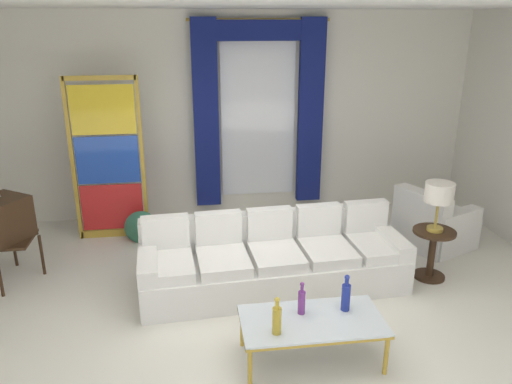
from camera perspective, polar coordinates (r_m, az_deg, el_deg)
ground_plane at (r=5.16m, az=0.65°, el=-14.46°), size 16.00×16.00×0.00m
wall_rear at (r=7.46m, az=-2.87°, el=8.68°), size 8.00×0.12×3.00m
ceiling_slab at (r=5.09m, az=-0.66°, el=21.01°), size 8.00×7.60×0.04m
curtained_window at (r=7.30m, az=0.34°, el=10.39°), size 2.00×0.17×2.70m
couch_white_long at (r=5.62m, az=1.89°, el=-7.81°), size 2.97×1.10×0.86m
coffee_table at (r=4.47m, az=6.45°, el=-14.71°), size 1.24×0.64×0.41m
bottle_blue_decanter at (r=4.18m, az=2.42°, el=-14.37°), size 0.08×0.08×0.34m
bottle_crystal_tall at (r=4.54m, az=10.29°, el=-11.65°), size 0.08×0.08×0.35m
bottle_amber_squat at (r=4.45m, az=5.27°, el=-12.36°), size 0.06×0.06×0.31m
vintage_tv at (r=6.22m, az=-27.36°, el=-3.07°), size 0.75×0.77×1.35m
armchair_white at (r=6.97m, az=19.61°, el=-3.63°), size 1.07×1.06×0.80m
stained_glass_divider at (r=6.88m, az=-16.65°, el=3.20°), size 0.95×0.05×2.20m
peacock_figurine at (r=6.80m, az=-13.17°, el=-4.19°), size 0.44×0.60×0.50m
round_side_table at (r=6.09m, az=19.59°, el=-6.26°), size 0.48×0.48×0.59m
table_lamp_brass at (r=5.85m, az=20.32°, el=-0.28°), size 0.32×0.32×0.57m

